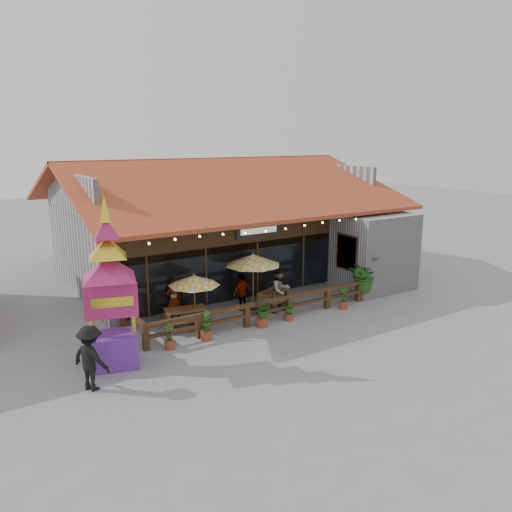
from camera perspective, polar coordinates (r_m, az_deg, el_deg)
ground at (r=20.95m, az=4.07°, el=-6.32°), size 100.00×100.00×0.00m
restaurant_building at (r=25.92m, az=-4.10°, el=2.55°), size 15.50×14.73×6.09m
patio_railing at (r=19.34m, az=-0.83°, el=-6.05°), size 10.00×2.60×0.92m
umbrella_left at (r=18.87m, az=-7.10°, el=-2.81°), size 2.42×2.42×2.09m
umbrella_right at (r=20.46m, az=-0.34°, el=-0.47°), size 2.79×2.79×2.47m
picnic_table_left at (r=19.21m, az=-8.03°, el=-6.66°), size 1.81×1.64×0.75m
picnic_table_right at (r=21.30m, az=1.98°, el=-4.58°), size 1.87×1.75×0.73m
thai_sign_tower at (r=15.73m, az=-16.45°, el=-1.78°), size 2.67×2.67×5.82m
tropical_plant at (r=22.61m, az=12.19°, el=-2.15°), size 1.82×1.74×1.96m
diner_a at (r=19.96m, az=-9.37°, el=-4.90°), size 0.63×0.42×1.70m
diner_b at (r=20.61m, az=2.82°, el=-3.92°), size 0.96×0.77×1.85m
diner_c at (r=20.84m, az=-1.59°, el=-4.17°), size 0.96×0.54×1.54m
pedestrian at (r=15.15m, az=-18.38°, el=-11.00°), size 1.24×1.43×1.92m
planter_a at (r=17.47m, az=-9.86°, el=-9.25°), size 0.37×0.37×0.91m
planter_b at (r=18.02m, az=-5.73°, el=-8.09°), size 0.42×0.44×1.04m
planter_c at (r=19.06m, az=0.69°, el=-6.37°), size 0.86×0.85×1.08m
planter_d at (r=19.81m, az=3.82°, el=-6.25°), size 0.43×0.43×0.84m
planter_e at (r=21.40m, az=9.96°, el=-4.96°), size 0.38×0.40×0.93m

